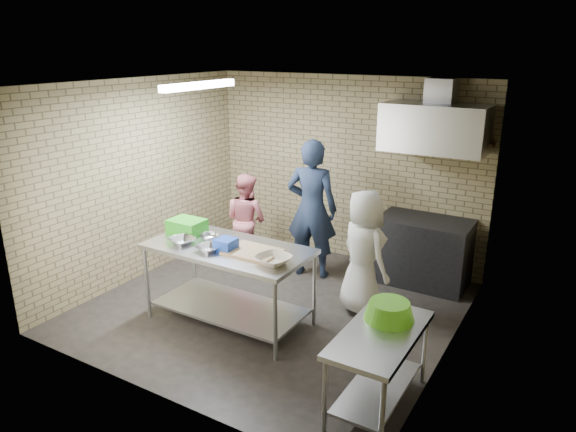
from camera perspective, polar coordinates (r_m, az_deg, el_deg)
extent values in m
plane|color=black|center=(6.66, -1.64, -9.77)|extent=(4.20, 4.20, 0.00)
plane|color=black|center=(5.90, -1.88, 14.08)|extent=(4.20, 4.20, 0.00)
cube|color=#94865C|center=(7.85, 6.12, 5.03)|extent=(4.20, 0.06, 2.70)
cube|color=#94865C|center=(4.68, -15.04, -4.70)|extent=(4.20, 0.06, 2.70)
cube|color=#94865C|center=(7.45, -15.56, 3.75)|extent=(0.06, 4.00, 2.70)
cube|color=#94865C|center=(5.37, 17.53, -1.94)|extent=(0.06, 4.00, 2.70)
cube|color=silver|center=(6.18, -6.33, -7.34)|extent=(1.87, 0.94, 0.94)
cube|color=silver|center=(4.93, 9.69, -15.97)|extent=(0.60, 1.20, 0.75)
cube|color=black|center=(7.35, 14.32, -3.71)|extent=(1.20, 0.70, 0.90)
cube|color=silver|center=(6.98, 15.50, 9.12)|extent=(1.30, 0.60, 0.60)
cube|color=#A5A8AD|center=(7.07, 16.15, 12.86)|extent=(0.35, 0.30, 0.30)
cube|color=#3F2B19|center=(7.12, 18.14, 7.57)|extent=(0.80, 0.20, 0.04)
cube|color=white|center=(6.49, -9.56, 13.69)|extent=(0.10, 1.25, 0.08)
cube|color=green|center=(6.48, -10.83, -1.09)|extent=(0.42, 0.31, 0.17)
cube|color=#1941BB|center=(5.87, -6.70, -3.08)|extent=(0.21, 0.21, 0.14)
cube|color=tan|center=(5.78, -3.83, -3.88)|extent=(0.57, 0.44, 0.03)
imported|color=#B8BBBF|center=(6.14, -11.35, -2.66)|extent=(0.34, 0.34, 0.07)
imported|color=#B9BDC1|center=(6.20, -8.44, -2.32)|extent=(0.26, 0.26, 0.07)
imported|color=silver|center=(5.88, -8.56, -3.48)|extent=(0.32, 0.32, 0.07)
imported|color=#C0B199|center=(5.49, -1.58, -4.75)|extent=(0.42, 0.42, 0.09)
cylinder|color=#B22619|center=(7.16, 16.26, 8.70)|extent=(0.07, 0.07, 0.18)
imported|color=#141D34|center=(7.21, 2.57, 0.76)|extent=(0.79, 0.60, 1.93)
imported|color=#D6717E|center=(7.69, -4.53, -0.37)|extent=(0.73, 0.60, 1.36)
imported|color=silver|center=(6.32, 8.15, -3.92)|extent=(0.89, 0.80, 1.52)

